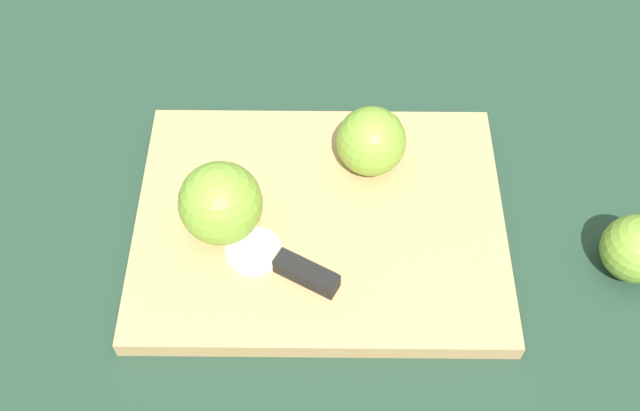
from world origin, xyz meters
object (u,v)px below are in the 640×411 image
(apple_half_left, at_px, (371,141))
(apple_half_right, at_px, (220,203))
(knife, at_px, (296,269))
(apple_whole, at_px, (636,249))

(apple_half_left, relative_size, apple_half_right, 0.88)
(knife, bearing_deg, apple_half_right, -7.33)
(apple_half_left, distance_m, apple_whole, 0.28)
(apple_half_right, bearing_deg, apple_whole, 105.59)
(apple_half_left, bearing_deg, apple_whole, -84.67)
(apple_half_right, height_order, knife, apple_half_right)
(apple_half_left, distance_m, apple_half_right, 0.17)
(apple_half_right, xyz_separation_m, knife, (-0.08, 0.05, -0.03))
(knife, bearing_deg, apple_half_left, -90.07)
(apple_half_left, height_order, knife, apple_half_left)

